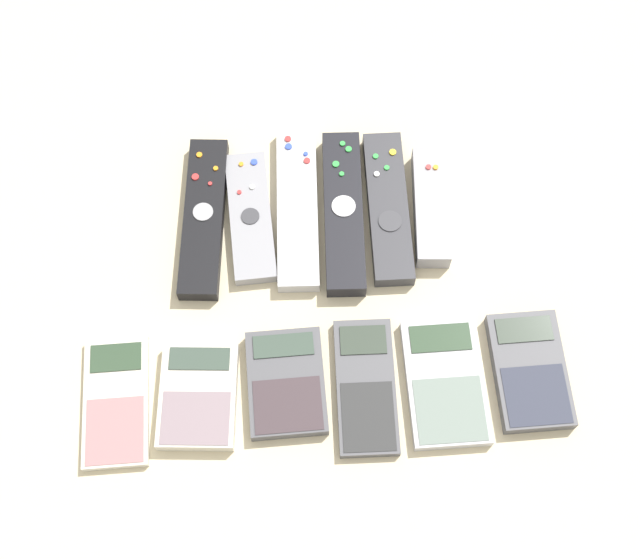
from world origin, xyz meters
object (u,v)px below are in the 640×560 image
remote_3 (343,212)px  remote_5 (431,207)px  calculator_0 (116,402)px  calculator_1 (198,396)px  remote_4 (388,207)px  calculator_3 (366,387)px  remote_2 (297,207)px  calculator_2 (286,383)px  calculator_4 (445,382)px  remote_1 (250,217)px  calculator_5 (530,371)px  remote_0 (204,217)px

remote_3 → remote_5: bearing=2.3°
calculator_0 → calculator_1: bearing=-1.1°
remote_4 → calculator_1: size_ratio=1.62×
remote_3 → calculator_3: (0.01, -0.22, -0.01)m
remote_2 → remote_3: (0.06, -0.01, 0.00)m
remote_3 → calculator_2: size_ratio=1.72×
remote_4 → calculator_1: remote_4 is taller
calculator_1 → calculator_4: size_ratio=0.83×
remote_5 → calculator_4: bearing=-88.3°
remote_1 → remote_4: 0.17m
remote_3 → remote_5: (0.11, 0.00, 0.00)m
calculator_5 → remote_4: bearing=121.7°
remote_4 → remote_1: bearing=-178.7°
remote_1 → calculator_4: 0.31m
remote_1 → remote_4: remote_4 is taller
calculator_0 → remote_2: bearing=46.3°
remote_2 → remote_4: 0.11m
remote_1 → calculator_5: 0.38m
calculator_4 → calculator_0: bearing=179.3°
remote_4 → calculator_4: 0.23m
remote_1 → calculator_0: (-0.16, -0.23, -0.00)m
remote_2 → calculator_3: size_ratio=1.39×
calculator_2 → calculator_1: bearing=-175.9°
remote_1 → remote_3: (0.11, -0.00, 0.00)m
remote_4 → calculator_4: (0.05, -0.23, -0.00)m
remote_3 → calculator_1: remote_3 is taller
remote_4 → calculator_1: 0.33m
calculator_0 → calculator_5: 0.47m
remote_1 → remote_2: 0.06m
remote_2 → calculator_2: size_ratio=1.75×
remote_5 → calculator_3: remote_5 is taller
remote_1 → calculator_5: same height
remote_0 → remote_3: remote_3 is taller
remote_4 → calculator_2: (-0.13, -0.22, -0.00)m
calculator_3 → calculator_4: bearing=0.8°
remote_3 → calculator_3: remote_3 is taller
remote_1 → remote_3: 0.11m
remote_0 → calculator_3: size_ratio=1.36×
calculator_1 → remote_2: bearing=66.3°
remote_1 → remote_3: remote_3 is taller
remote_1 → remote_5: 0.22m
calculator_4 → remote_1: bearing=132.9°
calculator_1 → remote_4: bearing=48.0°
remote_2 → calculator_0: size_ratio=1.46×
remote_3 → remote_5: 0.11m
calculator_0 → calculator_2: 0.19m
remote_2 → calculator_4: size_ratio=1.47×
calculator_5 → calculator_1: bearing=179.9°
remote_0 → calculator_1: bearing=-87.6°
remote_1 → remote_5: (0.22, -0.00, 0.00)m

